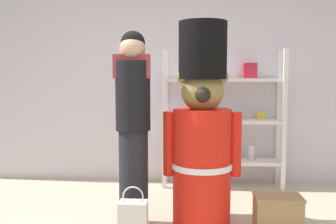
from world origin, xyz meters
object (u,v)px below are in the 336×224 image
at_px(person_shopper, 133,123).
at_px(teddy_bear_guard, 202,134).
at_px(shopping_bag, 133,221).
at_px(display_crate, 278,212).
at_px(merchandise_shelf, 223,118).

bearing_deg(person_shopper, teddy_bear_guard, 9.89).
distance_m(teddy_bear_guard, shopping_bag, 0.94).
xyz_separation_m(teddy_bear_guard, person_shopper, (-0.59, -0.10, 0.10)).
relative_size(teddy_bear_guard, shopping_bag, 3.94).
height_order(shopping_bag, display_crate, shopping_bag).
xyz_separation_m(shopping_bag, display_crate, (1.20, 0.36, -0.03)).
relative_size(merchandise_shelf, teddy_bear_guard, 0.92).
relative_size(person_shopper, display_crate, 4.16).
xyz_separation_m(teddy_bear_guard, display_crate, (0.66, -0.07, -0.66)).
distance_m(merchandise_shelf, shopping_bag, 1.94).
bearing_deg(person_shopper, shopping_bag, -82.13).
distance_m(teddy_bear_guard, display_crate, 0.94).
xyz_separation_m(merchandise_shelf, display_crate, (0.37, -1.26, -0.68)).
bearing_deg(display_crate, merchandise_shelf, 106.37).
height_order(merchandise_shelf, person_shopper, person_shopper).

